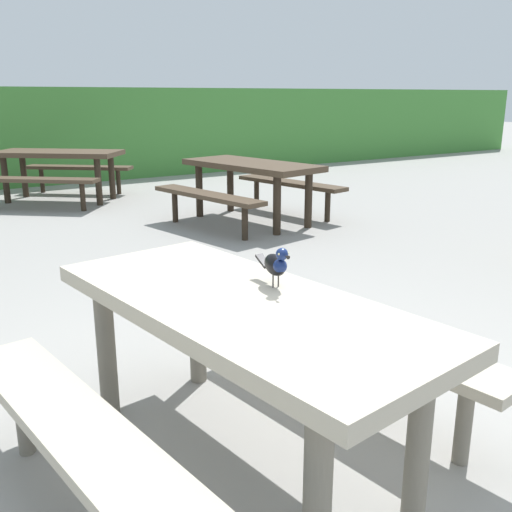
{
  "coord_description": "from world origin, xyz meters",
  "views": [
    {
      "loc": [
        -1.35,
        -1.91,
        1.53
      ],
      "look_at": [
        -0.01,
        0.15,
        0.84
      ],
      "focal_mm": 40.29,
      "sensor_mm": 36.0,
      "label": 1
    }
  ],
  "objects": [
    {
      "name": "picnic_table_mid_right",
      "position": [
        2.45,
        4.01,
        0.56
      ],
      "size": [
        1.96,
        1.99,
        0.74
      ],
      "color": "#473828",
      "rests_on": "ground"
    },
    {
      "name": "bird_grackle",
      "position": [
        -0.01,
        -0.01,
        0.84
      ],
      "size": [
        0.09,
        0.29,
        0.18
      ],
      "color": "black",
      "rests_on": "picnic_table_foreground"
    },
    {
      "name": "picnic_table_far_centre",
      "position": [
        0.86,
        6.8,
        0.56
      ],
      "size": [
        2.39,
        2.39,
        0.74
      ],
      "color": "#473828",
      "rests_on": "ground"
    },
    {
      "name": "picnic_table_foreground",
      "position": [
        -0.21,
        -0.04,
        0.56
      ],
      "size": [
        1.88,
        1.91,
        0.74
      ],
      "color": "#B2A893",
      "rests_on": "ground"
    },
    {
      "name": "ground_plane",
      "position": [
        0.0,
        0.0,
        0.0
      ],
      "size": [
        60.0,
        60.0,
        0.0
      ],
      "primitive_type": "plane",
      "color": "gray"
    }
  ]
}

